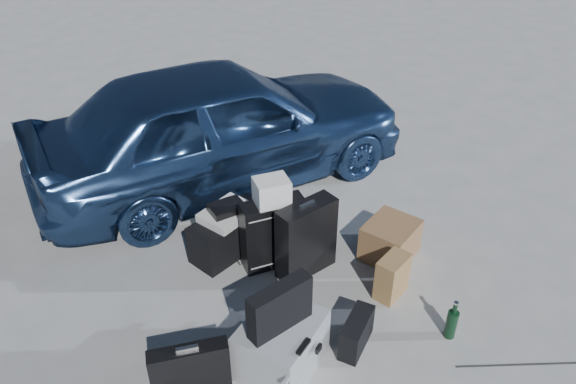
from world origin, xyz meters
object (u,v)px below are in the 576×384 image
at_px(duffel_bag, 230,233).
at_px(green_bottle, 452,320).
at_px(car, 222,124).
at_px(suitcase_left, 306,239).
at_px(suitcase_right, 273,233).
at_px(cardboard_box, 390,240).
at_px(briefcase, 190,370).
at_px(pelican_case, 281,345).

relative_size(duffel_bag, green_bottle, 2.21).
relative_size(car, green_bottle, 11.49).
height_order(suitcase_left, duffel_bag, suitcase_left).
distance_m(suitcase_right, cardboard_box, 0.99).
xyz_separation_m(briefcase, suitcase_left, (1.32, 0.47, 0.13)).
xyz_separation_m(suitcase_left, suitcase_right, (-0.16, 0.23, -0.02)).
height_order(briefcase, duffel_bag, briefcase).
xyz_separation_m(pelican_case, cardboard_box, (1.42, 0.38, -0.04)).
bearing_deg(pelican_case, briefcase, 138.85).
bearing_deg(duffel_bag, car, 49.42).
bearing_deg(pelican_case, cardboard_box, -7.96).
relative_size(suitcase_left, duffel_bag, 0.92).
bearing_deg(car, suitcase_left, -179.49).
distance_m(briefcase, green_bottle, 1.84).
bearing_deg(suitcase_right, briefcase, -133.67).
xyz_separation_m(pelican_case, green_bottle, (1.12, -0.52, -0.04)).
xyz_separation_m(car, pelican_case, (-0.95, -2.25, -0.43)).
bearing_deg(suitcase_left, suitcase_right, 122.85).
distance_m(car, suitcase_left, 1.63).
bearing_deg(car, briefcase, 151.56).
distance_m(car, duffel_bag, 1.24).
bearing_deg(car, cardboard_box, -157.88).
distance_m(pelican_case, duffel_bag, 1.31).
xyz_separation_m(briefcase, duffel_bag, (0.96, 1.06, -0.02)).
xyz_separation_m(pelican_case, briefcase, (-0.58, 0.19, -0.00)).
xyz_separation_m(pelican_case, duffel_bag, (0.39, 1.25, -0.02)).
distance_m(pelican_case, green_bottle, 1.23).
height_order(pelican_case, cardboard_box, pelican_case).
relative_size(car, duffel_bag, 5.20).
bearing_deg(suitcase_right, cardboard_box, -16.43).
relative_size(pelican_case, suitcase_right, 0.89).
relative_size(suitcase_left, green_bottle, 2.03).
height_order(briefcase, suitcase_left, suitcase_left).
xyz_separation_m(suitcase_right, duffel_bag, (-0.20, 0.35, -0.13)).
bearing_deg(briefcase, car, 75.72).
xyz_separation_m(suitcase_left, green_bottle, (0.38, -1.18, -0.16)).
bearing_deg(duffel_bag, pelican_case, -118.33).
bearing_deg(duffel_bag, suitcase_right, -72.19).
distance_m(suitcase_right, duffel_bag, 0.43).
bearing_deg(pelican_case, suitcase_left, 18.84).
bearing_deg(cardboard_box, pelican_case, -165.08).
distance_m(pelican_case, suitcase_left, 1.00).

